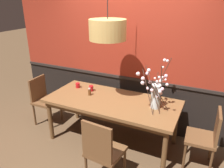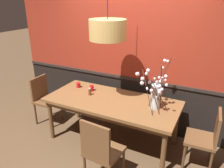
{
  "view_description": "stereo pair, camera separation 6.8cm",
  "coord_description": "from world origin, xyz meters",
  "px_view_note": "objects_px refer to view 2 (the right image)",
  "views": [
    {
      "loc": [
        1.38,
        -2.88,
        2.33
      ],
      "look_at": [
        0.0,
        0.0,
        1.05
      ],
      "focal_mm": 35.63,
      "sensor_mm": 36.0,
      "label": 1
    },
    {
      "loc": [
        1.44,
        -2.85,
        2.33
      ],
      "look_at": [
        0.0,
        0.0,
        1.05
      ],
      "focal_mm": 35.63,
      "sensor_mm": 36.0,
      "label": 2
    }
  ],
  "objects_px": {
    "chair_near_side_right": "(101,150)",
    "vase_with_blossoms": "(155,94)",
    "condiment_bottle": "(90,92)",
    "chair_head_west_end": "(45,97)",
    "chair_head_east_end": "(206,137)",
    "chair_far_side_left": "(117,90)",
    "candle_holder_nearer_center": "(78,85)",
    "pendant_lamp": "(108,30)",
    "chair_far_side_right": "(149,97)",
    "dining_table": "(112,105)",
    "candle_holder_nearer_edge": "(92,88)"
  },
  "relations": [
    {
      "from": "chair_head_west_end",
      "to": "condiment_bottle",
      "type": "bearing_deg",
      "value": 0.34
    },
    {
      "from": "chair_far_side_left",
      "to": "dining_table",
      "type": "bearing_deg",
      "value": -69.8
    },
    {
      "from": "candle_holder_nearer_center",
      "to": "pendant_lamp",
      "type": "relative_size",
      "value": 0.07
    },
    {
      "from": "chair_head_west_end",
      "to": "chair_head_east_end",
      "type": "xyz_separation_m",
      "value": [
        2.9,
        0.02,
        0.0
      ]
    },
    {
      "from": "chair_near_side_right",
      "to": "vase_with_blossoms",
      "type": "bearing_deg",
      "value": 66.26
    },
    {
      "from": "condiment_bottle",
      "to": "chair_far_side_right",
      "type": "bearing_deg",
      "value": 50.23
    },
    {
      "from": "chair_far_side_right",
      "to": "pendant_lamp",
      "type": "xyz_separation_m",
      "value": [
        -0.41,
        -0.9,
        1.36
      ]
    },
    {
      "from": "chair_far_side_left",
      "to": "candle_holder_nearer_center",
      "type": "xyz_separation_m",
      "value": [
        -0.45,
        -0.71,
        0.29
      ]
    },
    {
      "from": "chair_near_side_right",
      "to": "chair_far_side_left",
      "type": "height_order",
      "value": "chair_near_side_right"
    },
    {
      "from": "vase_with_blossoms",
      "to": "pendant_lamp",
      "type": "distance_m",
      "value": 1.15
    },
    {
      "from": "chair_far_side_left",
      "to": "candle_holder_nearer_edge",
      "type": "xyz_separation_m",
      "value": [
        -0.15,
        -0.73,
        0.3
      ]
    },
    {
      "from": "vase_with_blossoms",
      "to": "condiment_bottle",
      "type": "distance_m",
      "value": 1.12
    },
    {
      "from": "dining_table",
      "to": "pendant_lamp",
      "type": "bearing_deg",
      "value": 168.99
    },
    {
      "from": "dining_table",
      "to": "chair_far_side_right",
      "type": "xyz_separation_m",
      "value": [
        0.34,
        0.92,
        -0.18
      ]
    },
    {
      "from": "chair_far_side_left",
      "to": "condiment_bottle",
      "type": "bearing_deg",
      "value": -95.63
    },
    {
      "from": "chair_far_side_right",
      "to": "candle_holder_nearer_edge",
      "type": "height_order",
      "value": "chair_far_side_right"
    },
    {
      "from": "chair_far_side_right",
      "to": "chair_head_west_end",
      "type": "bearing_deg",
      "value": -152.86
    },
    {
      "from": "chair_far_side_right",
      "to": "pendant_lamp",
      "type": "bearing_deg",
      "value": -114.56
    },
    {
      "from": "chair_far_side_left",
      "to": "chair_head_east_end",
      "type": "distance_m",
      "value": 1.98
    },
    {
      "from": "candle_holder_nearer_edge",
      "to": "chair_near_side_right",
      "type": "bearing_deg",
      "value": -53.68
    },
    {
      "from": "chair_head_west_end",
      "to": "pendant_lamp",
      "type": "bearing_deg",
      "value": 0.51
    },
    {
      "from": "chair_near_side_right",
      "to": "chair_head_west_end",
      "type": "distance_m",
      "value": 1.94
    },
    {
      "from": "dining_table",
      "to": "chair_near_side_right",
      "type": "bearing_deg",
      "value": -72.01
    },
    {
      "from": "candle_holder_nearer_edge",
      "to": "condiment_bottle",
      "type": "distance_m",
      "value": 0.18
    },
    {
      "from": "candle_holder_nearer_edge",
      "to": "vase_with_blossoms",
      "type": "bearing_deg",
      "value": -6.66
    },
    {
      "from": "chair_far_side_left",
      "to": "chair_head_west_end",
      "type": "distance_m",
      "value": 1.44
    },
    {
      "from": "pendant_lamp",
      "to": "chair_head_east_end",
      "type": "bearing_deg",
      "value": 0.3
    },
    {
      "from": "candle_holder_nearer_edge",
      "to": "chair_head_east_end",
      "type": "bearing_deg",
      "value": -4.46
    },
    {
      "from": "vase_with_blossoms",
      "to": "candle_holder_nearer_edge",
      "type": "height_order",
      "value": "vase_with_blossoms"
    },
    {
      "from": "chair_head_west_end",
      "to": "chair_far_side_right",
      "type": "bearing_deg",
      "value": 27.14
    },
    {
      "from": "chair_head_west_end",
      "to": "candle_holder_nearer_center",
      "type": "relative_size",
      "value": 10.12
    },
    {
      "from": "chair_near_side_right",
      "to": "candle_holder_nearer_center",
      "type": "relative_size",
      "value": 10.63
    },
    {
      "from": "chair_far_side_left",
      "to": "chair_head_east_end",
      "type": "bearing_deg",
      "value": -26.36
    },
    {
      "from": "dining_table",
      "to": "candle_holder_nearer_center",
      "type": "xyz_separation_m",
      "value": [
        -0.78,
        0.2,
        0.13
      ]
    },
    {
      "from": "chair_far_side_right",
      "to": "condiment_bottle",
      "type": "xyz_separation_m",
      "value": [
        -0.76,
        -0.91,
        0.32
      ]
    },
    {
      "from": "chair_head_east_end",
      "to": "candle_holder_nearer_edge",
      "type": "height_order",
      "value": "chair_head_east_end"
    },
    {
      "from": "chair_near_side_right",
      "to": "condiment_bottle",
      "type": "xyz_separation_m",
      "value": [
        -0.7,
        0.88,
        0.31
      ]
    },
    {
      "from": "chair_far_side_left",
      "to": "condiment_bottle",
      "type": "distance_m",
      "value": 0.95
    },
    {
      "from": "chair_far_side_right",
      "to": "chair_far_side_left",
      "type": "distance_m",
      "value": 0.67
    },
    {
      "from": "chair_head_west_end",
      "to": "condiment_bottle",
      "type": "distance_m",
      "value": 1.08
    },
    {
      "from": "chair_far_side_left",
      "to": "chair_near_side_right",
      "type": "bearing_deg",
      "value": -70.88
    },
    {
      "from": "chair_far_side_left",
      "to": "chair_head_east_end",
      "type": "relative_size",
      "value": 1.02
    },
    {
      "from": "chair_far_side_left",
      "to": "chair_head_west_end",
      "type": "bearing_deg",
      "value": -141.15
    },
    {
      "from": "chair_head_west_end",
      "to": "chair_head_east_end",
      "type": "distance_m",
      "value": 2.9
    },
    {
      "from": "dining_table",
      "to": "chair_near_side_right",
      "type": "height_order",
      "value": "chair_near_side_right"
    },
    {
      "from": "chair_head_west_end",
      "to": "candle_holder_nearer_center",
      "type": "height_order",
      "value": "chair_head_west_end"
    },
    {
      "from": "candle_holder_nearer_edge",
      "to": "pendant_lamp",
      "type": "height_order",
      "value": "pendant_lamp"
    },
    {
      "from": "chair_far_side_left",
      "to": "chair_head_west_end",
      "type": "relative_size",
      "value": 1.02
    },
    {
      "from": "chair_far_side_left",
      "to": "candle_holder_nearer_center",
      "type": "bearing_deg",
      "value": -122.39
    },
    {
      "from": "dining_table",
      "to": "condiment_bottle",
      "type": "relative_size",
      "value": 16.53
    }
  ]
}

